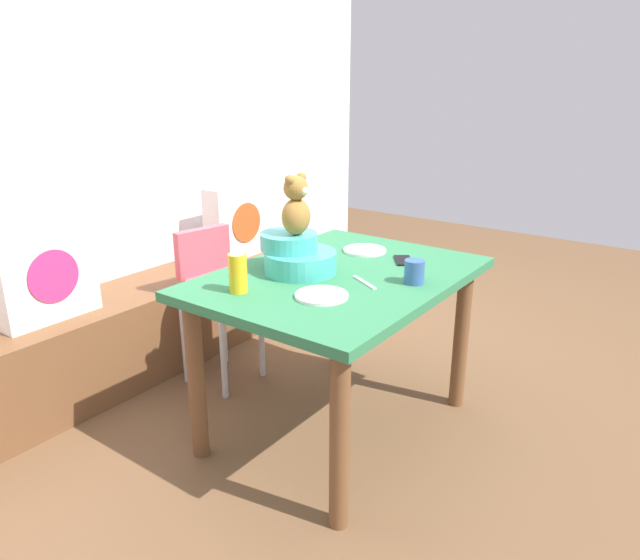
{
  "coord_description": "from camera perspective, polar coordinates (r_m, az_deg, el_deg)",
  "views": [
    {
      "loc": [
        -1.92,
        -1.3,
        1.51
      ],
      "look_at": [
        0.0,
        0.1,
        0.69
      ],
      "focal_mm": 32.96,
      "sensor_mm": 36.0,
      "label": 1
    }
  ],
  "objects": [
    {
      "name": "coffee_mug",
      "position": [
        2.34,
        9.18,
        0.82
      ],
      "size": [
        0.12,
        0.08,
        0.09
      ],
      "color": "#335999",
      "rests_on": "dining_table"
    },
    {
      "name": "dinner_plate_near",
      "position": [
        2.75,
        4.36,
        2.9
      ],
      "size": [
        0.2,
        0.2,
        0.01
      ],
      "primitive_type": "cylinder",
      "color": "white",
      "rests_on": "dining_table"
    },
    {
      "name": "dining_table",
      "position": [
        2.48,
        1.87,
        -1.78
      ],
      "size": [
        1.19,
        0.88,
        0.74
      ],
      "color": "#2D7247",
      "rests_on": "ground_plane"
    },
    {
      "name": "table_fork",
      "position": [
        2.33,
        4.33,
        -0.24
      ],
      "size": [
        0.1,
        0.16,
        0.01
      ],
      "primitive_type": "cube",
      "rotation": [
        0.0,
        0.0,
        2.64
      ],
      "color": "silver",
      "rests_on": "dining_table"
    },
    {
      "name": "window_bench",
      "position": [
        3.39,
        -15.09,
        -3.77
      ],
      "size": [
        2.6,
        0.44,
        0.46
      ],
      "primitive_type": "cube",
      "color": "brown",
      "rests_on": "ground_plane"
    },
    {
      "name": "highchair",
      "position": [
        3.0,
        -9.82,
        -0.47
      ],
      "size": [
        0.38,
        0.49,
        0.79
      ],
      "color": "#D84C59",
      "rests_on": "ground_plane"
    },
    {
      "name": "infant_seat_teal",
      "position": [
        2.44,
        -2.29,
        2.43
      ],
      "size": [
        0.3,
        0.33,
        0.16
      ],
      "color": "teal",
      "rests_on": "dining_table"
    },
    {
      "name": "pillow_floral_left",
      "position": [
        2.91,
        -25.17,
        0.61
      ],
      "size": [
        0.44,
        0.15,
        0.44
      ],
      "color": "white",
      "rests_on": "window_bench"
    },
    {
      "name": "cell_phone",
      "position": [
        2.62,
        8.09,
        1.9
      ],
      "size": [
        0.16,
        0.14,
        0.01
      ],
      "primitive_type": "cube",
      "rotation": [
        0.0,
        0.0,
        2.19
      ],
      "color": "black",
      "rests_on": "dining_table"
    },
    {
      "name": "ground_plane",
      "position": [
        2.77,
        1.73,
        -14.04
      ],
      "size": [
        8.0,
        8.0,
        0.0
      ],
      "primitive_type": "plane",
      "color": "brown"
    },
    {
      "name": "back_wall",
      "position": [
        3.37,
        -19.72,
        14.44
      ],
      "size": [
        4.4,
        0.1,
        2.6
      ],
      "primitive_type": "cube",
      "color": "silver",
      "rests_on": "ground_plane"
    },
    {
      "name": "teddy_bear",
      "position": [
        2.39,
        -2.34,
        7.17
      ],
      "size": [
        0.13,
        0.12,
        0.25
      ],
      "color": "olive",
      "rests_on": "infant_seat_teal"
    },
    {
      "name": "pillow_floral_right",
      "position": [
        3.63,
        -7.99,
        5.7
      ],
      "size": [
        0.44,
        0.15,
        0.44
      ],
      "color": "white",
      "rests_on": "window_bench"
    },
    {
      "name": "ketchup_bottle",
      "position": [
        2.22,
        -7.99,
        0.96
      ],
      "size": [
        0.07,
        0.07,
        0.18
      ],
      "color": "gold",
      "rests_on": "dining_table"
    },
    {
      "name": "dinner_plate_far",
      "position": [
        2.18,
        0.15,
        -1.52
      ],
      "size": [
        0.2,
        0.2,
        0.01
      ],
      "primitive_type": "cylinder",
      "color": "white",
      "rests_on": "dining_table"
    }
  ]
}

